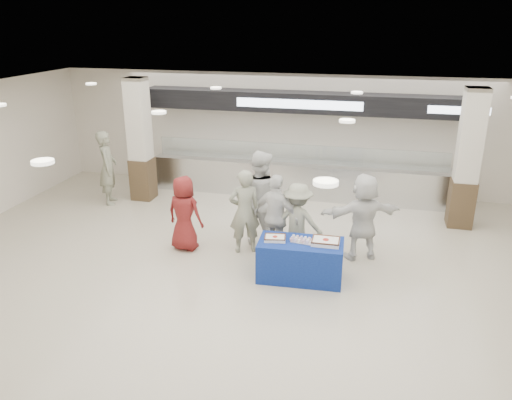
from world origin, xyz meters
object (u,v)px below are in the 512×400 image
(soldier_b, at_px, (298,222))
(soldier_bg, at_px, (108,168))
(sheet_cake_left, at_px, (275,238))
(chef_short, at_px, (277,217))
(cupcake_tray, at_px, (302,240))
(display_table, at_px, (300,260))
(sheet_cake_right, at_px, (326,241))
(soldier_a, at_px, (245,211))
(civilian_maroon, at_px, (184,213))
(civilian_white, at_px, (363,217))
(chef_tall, at_px, (260,198))

(soldier_b, height_order, soldier_bg, soldier_bg)
(sheet_cake_left, distance_m, chef_short, 0.81)
(cupcake_tray, distance_m, soldier_bg, 6.17)
(display_table, relative_size, cupcake_tray, 3.71)
(cupcake_tray, relative_size, soldier_b, 0.26)
(sheet_cake_right, relative_size, chef_short, 0.29)
(cupcake_tray, bearing_deg, soldier_a, 147.23)
(sheet_cake_left, relative_size, civilian_maroon, 0.27)
(cupcake_tray, bearing_deg, sheet_cake_right, -1.22)
(display_table, height_order, soldier_bg, soldier_bg)
(display_table, relative_size, soldier_bg, 0.81)
(cupcake_tray, distance_m, chef_short, 0.97)
(sheet_cake_right, bearing_deg, civilian_white, 61.25)
(chef_short, relative_size, civilian_white, 0.98)
(chef_short, bearing_deg, soldier_bg, -3.35)
(soldier_a, distance_m, chef_short, 0.70)
(sheet_cake_right, relative_size, chef_tall, 0.24)
(civilian_maroon, xyz_separation_m, chef_tall, (1.45, 0.67, 0.23))
(chef_tall, relative_size, chef_short, 1.17)
(sheet_cake_left, height_order, civilian_white, civilian_white)
(display_table, bearing_deg, soldier_a, 143.17)
(civilian_white, bearing_deg, cupcake_tray, 24.01)
(soldier_a, distance_m, soldier_b, 1.12)
(sheet_cake_left, xyz_separation_m, soldier_bg, (-4.99, 2.89, 0.17))
(chef_tall, xyz_separation_m, chef_short, (0.48, -0.61, -0.15))
(civilian_maroon, bearing_deg, chef_tall, -144.90)
(sheet_cake_left, distance_m, chef_tall, 1.55)
(soldier_bg, bearing_deg, cupcake_tray, -139.05)
(sheet_cake_right, xyz_separation_m, civilian_maroon, (-2.99, 0.69, -0.00))
(sheet_cake_right, relative_size, civilian_maroon, 0.31)
(sheet_cake_right, height_order, soldier_b, soldier_b)
(soldier_b, bearing_deg, civilian_maroon, 6.02)
(civilian_white, xyz_separation_m, soldier_bg, (-6.53, 1.72, 0.07))
(sheet_cake_right, xyz_separation_m, soldier_bg, (-5.91, 2.84, 0.16))
(soldier_b, relative_size, civilian_white, 0.90)
(display_table, distance_m, sheet_cake_right, 0.62)
(civilian_maroon, distance_m, civilian_white, 3.63)
(sheet_cake_right, distance_m, chef_tall, 2.06)
(soldier_bg, bearing_deg, soldier_b, -133.41)
(sheet_cake_left, bearing_deg, cupcake_tray, 6.86)
(display_table, bearing_deg, soldier_bg, 149.70)
(cupcake_tray, bearing_deg, display_table, -118.01)
(soldier_b, distance_m, soldier_bg, 5.68)
(sheet_cake_left, distance_m, soldier_b, 0.85)
(chef_tall, bearing_deg, sheet_cake_left, 128.36)
(display_table, bearing_deg, chef_tall, 125.86)
(chef_tall, relative_size, soldier_bg, 1.07)
(soldier_b, bearing_deg, chef_short, 4.50)
(soldier_b, distance_m, civilian_white, 1.31)
(civilian_white, bearing_deg, soldier_bg, -37.56)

